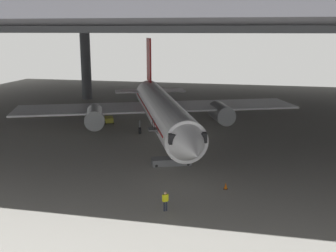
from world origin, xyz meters
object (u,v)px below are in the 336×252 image
crew_worker_by_stairs (171,151)px  baggage_tug (109,120)px  crew_worker_near_nose (165,200)px  traffic_cone_orange (226,186)px  boarding_stairs (171,157)px  airplane_main (162,110)px

crew_worker_by_stairs → baggage_tug: 19.89m
crew_worker_near_nose → baggage_tug: crew_worker_near_nose is taller
traffic_cone_orange → baggage_tug: (-19.21, 22.63, 0.23)m
traffic_cone_orange → boarding_stairs: bearing=137.6°
traffic_cone_orange → baggage_tug: size_ratio=0.24×
boarding_stairs → crew_worker_near_nose: (1.93, -11.10, 0.15)m
boarding_stairs → crew_worker_by_stairs: (-0.32, 1.74, 0.15)m
baggage_tug → airplane_main: bearing=-33.8°
boarding_stairs → crew_worker_by_stairs: bearing=100.5°
airplane_main → crew_worker_by_stairs: bearing=-70.6°
boarding_stairs → baggage_tug: bearing=127.5°
crew_worker_by_stairs → baggage_tug: size_ratio=0.64×
traffic_cone_orange → baggage_tug: bearing=130.3°
airplane_main → traffic_cone_orange: 19.08m
airplane_main → baggage_tug: size_ratio=15.45×
crew_worker_by_stairs → traffic_cone_orange: bearing=-48.7°
airplane_main → crew_worker_near_nose: airplane_main is taller
boarding_stairs → traffic_cone_orange: size_ratio=8.09×
airplane_main → crew_worker_by_stairs: size_ratio=24.26×
baggage_tug → boarding_stairs: bearing=-52.5°
airplane_main → traffic_cone_orange: (9.57, -16.17, -3.33)m
airplane_main → baggage_tug: bearing=146.2°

